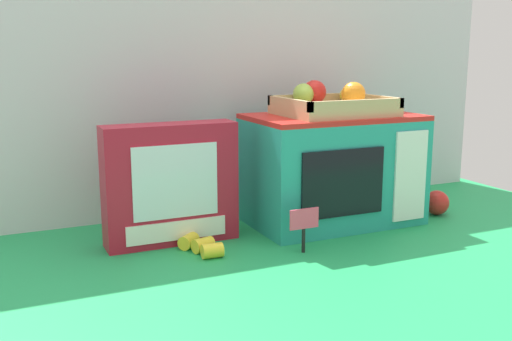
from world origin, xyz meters
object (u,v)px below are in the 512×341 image
(food_groups_crate, at_px, (331,103))
(loose_toy_apple, at_px, (437,203))
(toy_microwave, at_px, (332,169))
(loose_toy_banana, at_px, (201,246))
(price_sign, at_px, (304,223))
(cookie_set_box, at_px, (171,184))

(food_groups_crate, xyz_separation_m, loose_toy_apple, (0.29, -0.08, -0.27))
(toy_microwave, bearing_deg, loose_toy_banana, -166.99)
(toy_microwave, bearing_deg, loose_toy_apple, -12.22)
(loose_toy_banana, distance_m, loose_toy_apple, 0.68)
(food_groups_crate, height_order, price_sign, food_groups_crate)
(food_groups_crate, height_order, loose_toy_apple, food_groups_crate)
(toy_microwave, bearing_deg, price_sign, -135.04)
(food_groups_crate, relative_size, price_sign, 2.64)
(loose_toy_apple, bearing_deg, food_groups_crate, 165.44)
(cookie_set_box, bearing_deg, toy_microwave, -0.96)
(loose_toy_banana, height_order, loose_toy_apple, loose_toy_apple)
(price_sign, bearing_deg, toy_microwave, 44.96)
(loose_toy_banana, relative_size, loose_toy_apple, 1.90)
(toy_microwave, bearing_deg, cookie_set_box, 179.04)
(cookie_set_box, relative_size, loose_toy_banana, 2.41)
(price_sign, distance_m, loose_toy_banana, 0.23)
(cookie_set_box, xyz_separation_m, loose_toy_apple, (0.72, -0.07, -0.10))
(cookie_set_box, relative_size, loose_toy_apple, 4.58)
(food_groups_crate, xyz_separation_m, price_sign, (-0.18, -0.20, -0.24))
(loose_toy_apple, bearing_deg, loose_toy_banana, -177.76)
(food_groups_crate, bearing_deg, loose_toy_banana, -165.15)
(toy_microwave, xyz_separation_m, loose_toy_banana, (-0.39, -0.09, -0.12))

